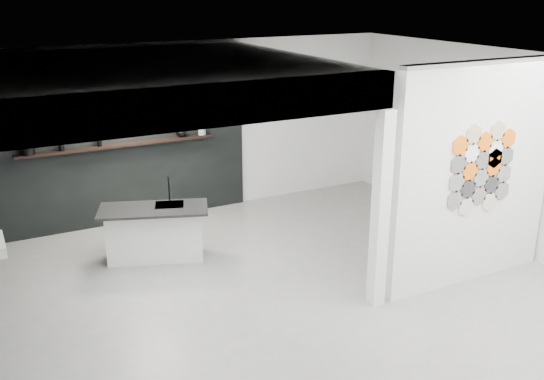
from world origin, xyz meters
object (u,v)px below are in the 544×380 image
(stockpot, at_px, (28,149))
(glass_bowl, at_px, (202,132))
(bottle_dark, at_px, (99,140))
(kitchen_island, at_px, (155,232))
(utensil_cup, at_px, (61,147))
(partition_panel, at_px, (474,175))
(kettle, at_px, (181,133))
(glass_vase, at_px, (202,131))

(stockpot, distance_m, glass_bowl, 2.65)
(stockpot, distance_m, bottle_dark, 1.01)
(kitchen_island, distance_m, utensil_cup, 1.96)
(kitchen_island, xyz_separation_m, stockpot, (-1.37, 1.44, 1.00))
(partition_panel, bearing_deg, bottle_dark, 133.84)
(kettle, relative_size, utensil_cup, 1.64)
(glass_vase, bearing_deg, kettle, 180.00)
(partition_panel, relative_size, kitchen_island, 1.77)
(utensil_cup, bearing_deg, glass_vase, 0.00)
(stockpot, xyz_separation_m, kettle, (2.30, 0.00, -0.01))
(partition_panel, xyz_separation_m, stockpot, (-4.72, 3.87, -0.00))
(stockpot, relative_size, glass_bowl, 1.58)
(kitchen_island, relative_size, kettle, 9.65)
(kettle, relative_size, glass_vase, 1.28)
(stockpot, height_order, bottle_dark, bottle_dark)
(kettle, bearing_deg, glass_bowl, -10.73)
(partition_panel, xyz_separation_m, kettle, (-2.43, 3.87, -0.01))
(kettle, xyz_separation_m, utensil_cup, (-1.84, 0.00, -0.02))
(partition_panel, height_order, stockpot, partition_panel)
(stockpot, bearing_deg, kitchen_island, -46.56)
(glass_bowl, relative_size, bottle_dark, 0.69)
(glass_bowl, relative_size, glass_vase, 0.95)
(kitchen_island, height_order, utensil_cup, utensil_cup)
(kettle, xyz_separation_m, glass_bowl, (0.35, 0.00, -0.03))
(kitchen_island, bearing_deg, utensil_cup, 141.99)
(glass_bowl, relative_size, utensil_cup, 1.23)
(stockpot, relative_size, glass_vase, 1.51)
(kitchen_island, distance_m, glass_vase, 2.17)
(kettle, distance_m, glass_bowl, 0.35)
(kitchen_island, distance_m, glass_bowl, 2.16)
(kitchen_island, relative_size, utensil_cup, 15.84)
(bottle_dark, bearing_deg, stockpot, 180.00)
(kettle, bearing_deg, glass_vase, -10.73)
(kitchen_island, relative_size, bottle_dark, 8.85)
(kitchen_island, bearing_deg, bottle_dark, 123.66)
(utensil_cup, bearing_deg, bottle_dark, 0.00)
(utensil_cup, bearing_deg, glass_bowl, 0.00)
(stockpot, height_order, glass_vase, stockpot)
(glass_vase, bearing_deg, utensil_cup, 180.00)
(stockpot, bearing_deg, glass_bowl, 0.00)
(glass_vase, bearing_deg, bottle_dark, 180.00)
(partition_panel, relative_size, glass_bowl, 22.81)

